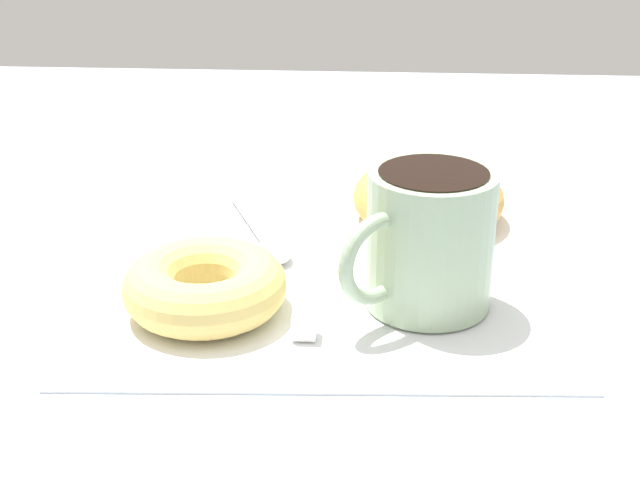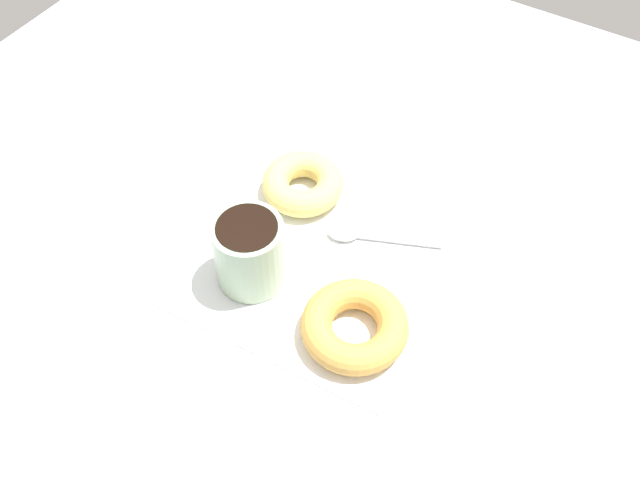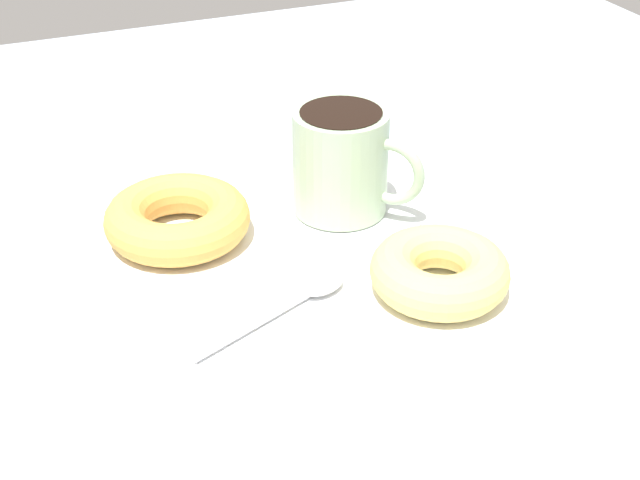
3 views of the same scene
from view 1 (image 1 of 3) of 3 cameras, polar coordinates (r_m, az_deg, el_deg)
name	(u,v)px [view 1 (image 1 of 3)]	position (r cm, az deg, el deg)	size (l,w,h in cm)	color
ground_plane	(321,301)	(59.27, 0.06, -3.95)	(120.00, 120.00, 2.00)	#99A8B7
napkin	(320,269)	(61.06, 0.00, -1.84)	(30.09, 30.09, 0.30)	white
coffee_cup	(428,238)	(54.71, 6.91, 0.13)	(9.56, 9.18, 8.76)	#9EB793
donut_near_cup	(205,286)	(55.24, -7.38, -2.92)	(10.11, 10.11, 3.34)	#E5C66B
donut_far	(428,198)	(68.60, 6.94, 2.68)	(11.52, 11.52, 3.38)	gold
spoon	(266,242)	(63.87, -3.48, -0.12)	(6.59, 13.13, 0.90)	silver
sugar_cube	(304,325)	(52.46, -1.02, -5.47)	(1.41, 1.41, 1.41)	white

